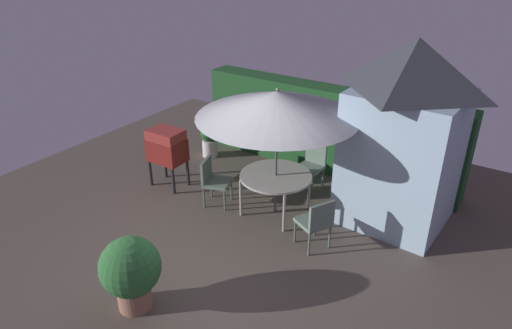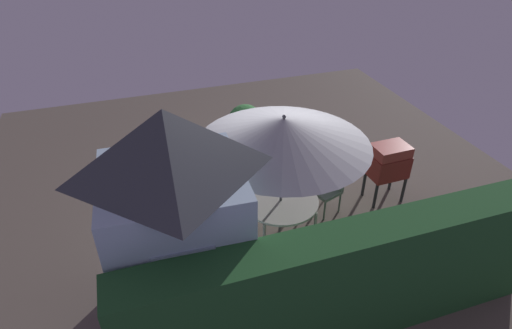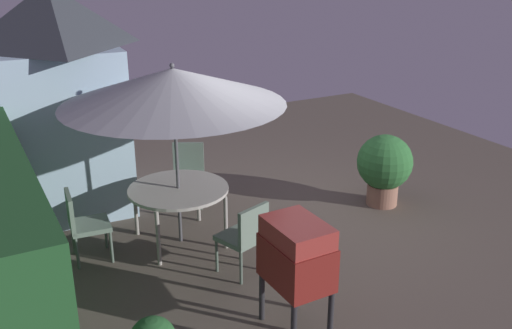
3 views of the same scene
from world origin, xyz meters
The scene contains 10 objects.
ground_plane centered at (0.00, 0.00, 0.00)m, with size 11.00×11.00×0.00m, color brown.
hedge_backdrop centered at (0.00, 3.50, 0.90)m, with size 5.64×0.55×1.81m.
garden_shed centered at (1.88, 2.42, 1.62)m, with size 1.87×1.77×3.18m.
patio_table centered at (0.04, 1.41, 0.70)m, with size 1.28×1.28×0.76m.
patio_umbrella centered at (0.04, 1.41, 2.07)m, with size 2.72×2.72×2.35m.
bbq_grill centered at (-2.26, 1.08, 0.85)m, with size 0.71×0.52×1.20m.
chair_near_shed centered at (0.14, 2.61, 0.52)m, with size 0.50×0.50×0.90m.
chair_far_side centered at (-1.08, 1.03, 0.52)m, with size 0.59×0.59×0.90m.
chair_toward_hedge centered at (1.14, 0.84, 0.52)m, with size 0.62×0.62×0.90m.
potted_plant_by_shed centered at (-0.30, -1.67, 0.61)m, with size 0.81×0.81×1.08m.
Camera 3 is at (-6.38, 3.74, 3.65)m, focal length 40.67 mm.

